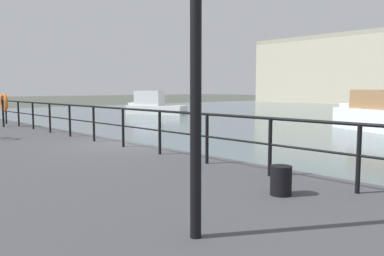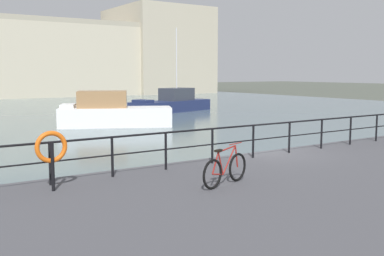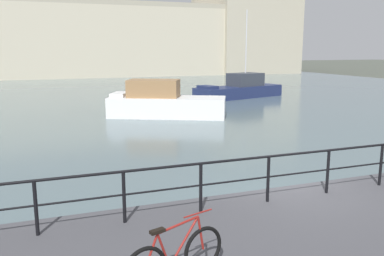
{
  "view_description": "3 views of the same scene",
  "coord_description": "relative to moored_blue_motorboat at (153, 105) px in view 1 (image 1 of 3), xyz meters",
  "views": [
    {
      "loc": [
        9.56,
        -6.53,
        2.33
      ],
      "look_at": [
        -1.9,
        3.99,
        0.78
      ],
      "focal_mm": 36.64,
      "sensor_mm": 36.0,
      "label": 1
    },
    {
      "loc": [
        -10.8,
        -11.7,
        3.48
      ],
      "look_at": [
        -1.22,
        2.65,
        1.38
      ],
      "focal_mm": 42.82,
      "sensor_mm": 36.0,
      "label": 2
    },
    {
      "loc": [
        -5.75,
        -8.3,
        4.14
      ],
      "look_at": [
        -1.05,
        4.38,
        1.5
      ],
      "focal_mm": 37.98,
      "sensor_mm": 36.0,
      "label": 3
    }
  ],
  "objects": [
    {
      "name": "ground_plane",
      "position": [
        19.57,
        -15.37,
        -0.83
      ],
      "size": [
        240.0,
        240.0,
        0.0
      ],
      "primitive_type": "plane",
      "color": "#4C5147"
    },
    {
      "name": "moored_blue_motorboat",
      "position": [
        0.0,
        0.0,
        0.0
      ],
      "size": [
        5.69,
        4.08,
        2.17
      ],
      "rotation": [
        0.0,
        0.0,
        3.61
      ],
      "color": "white",
      "rests_on": "water_basin"
    },
    {
      "name": "quay_railing",
      "position": [
        20.86,
        -16.12,
        0.66
      ],
      "size": [
        21.15,
        0.07,
        1.08
      ],
      "color": "black",
      "rests_on": "quay_promenade"
    },
    {
      "name": "mooring_bollard",
      "position": [
        25.81,
        -17.05,
        0.14
      ],
      "size": [
        0.32,
        0.32,
        0.44
      ],
      "primitive_type": "cylinder",
      "color": "black",
      "rests_on": "quay_promenade"
    },
    {
      "name": "life_ring_stand",
      "position": [
        11.83,
        -16.64,
        0.9
      ],
      "size": [
        0.75,
        0.16,
        1.4
      ],
      "color": "black",
      "rests_on": "quay_promenade"
    }
  ]
}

